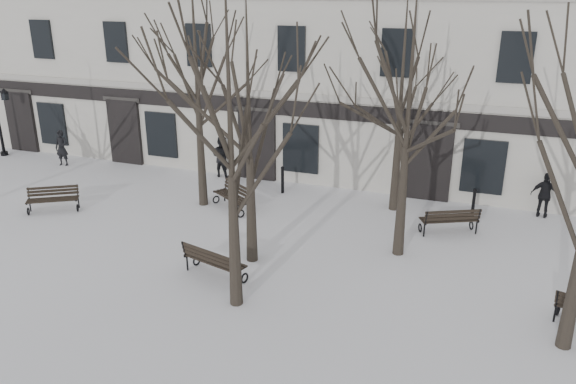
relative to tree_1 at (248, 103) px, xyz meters
The scene contains 17 objects.
ground 4.84m from the tree_1, 54.73° to the right, with size 100.00×100.00×0.00m, color white.
building 12.04m from the tree_1, 86.74° to the left, with size 40.40×10.20×11.40m.
tree_1 is the anchor object (origin of this frame).
tree_2 2.49m from the tree_1, 75.65° to the right, with size 5.73×5.73×8.18m.
tree_4 5.08m from the tree_1, 135.06° to the left, with size 6.25×6.25×8.93m.
tree_5 6.37m from the tree_1, 59.95° to the left, with size 5.43×5.43×7.75m.
tree_6 4.43m from the tree_1, 25.84° to the left, with size 5.58×5.58×7.98m.
bench_0 9.35m from the tree_1, behind, with size 1.79×1.46×0.88m.
bench_1 4.43m from the tree_1, 112.67° to the right, with size 1.99×1.15×0.95m.
bench_3 5.93m from the tree_1, 122.90° to the left, with size 1.88×1.54×0.93m.
bench_4 7.81m from the tree_1, 36.81° to the left, with size 1.94×1.43×0.94m.
lamp_post 16.76m from the tree_1, 158.93° to the left, with size 1.02×0.38×3.24m.
bollard_a 7.12m from the tree_1, 102.01° to the left, with size 0.14×0.14×1.10m.
bollard_b 9.23m from the tree_1, 44.20° to the left, with size 0.13×0.13×1.05m.
pedestrian_a 13.93m from the tree_1, 154.47° to the left, with size 0.59×0.39×1.61m, color black.
pedestrian_b 9.31m from the tree_1, 123.00° to the left, with size 0.85×0.67×1.76m, color black.
pedestrian_c 11.54m from the tree_1, 38.68° to the left, with size 0.95×0.40×1.62m, color black.
Camera 1 is at (5.52, -12.67, 7.61)m, focal length 35.00 mm.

